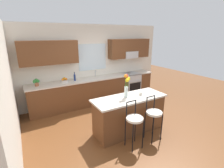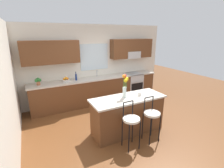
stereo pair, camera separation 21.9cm
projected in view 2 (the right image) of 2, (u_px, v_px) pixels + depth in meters
The scene contains 14 objects.
ground_plane at pixel (122, 123), 4.57m from camera, with size 14.00×14.00×0.00m, color brown.
wall_left at pixel (7, 87), 3.30m from camera, with size 0.12×4.60×2.70m, color silver.
back_wall_assembly at pixel (95, 60), 5.82m from camera, with size 5.60×0.50×2.70m.
counter_run at pixel (98, 90), 5.87m from camera, with size 4.56×0.64×0.92m.
sink_faucet at pixel (97, 73), 5.83m from camera, with size 0.02×0.13×0.23m.
oven_range at pixel (133, 85), 6.50m from camera, with size 0.60×0.64×0.92m.
kitchen_island at pixel (128, 115), 4.07m from camera, with size 1.84×0.69×0.92m.
bar_stool_near at pixel (131, 121), 3.43m from camera, with size 0.36×0.36×1.04m.
bar_stool_middle at pixel (152, 115), 3.67m from camera, with size 0.36×0.36×1.04m.
flower_vase at pixel (125, 84), 3.86m from camera, with size 0.16×0.15×0.57m.
mug_ceramic at pixel (140, 94), 4.04m from camera, with size 0.08×0.08×0.09m, color silver.
fruit_bowl_oranges at pixel (66, 80), 5.24m from camera, with size 0.24×0.24×0.16m.
bottle_olive_oil at pixel (76, 77), 5.37m from camera, with size 0.06×0.06×0.28m.
potted_plant_small at pixel (38, 81), 4.86m from camera, with size 0.19×0.13×0.22m.
Camera 2 is at (-2.11, -3.46, 2.39)m, focal length 26.30 mm.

